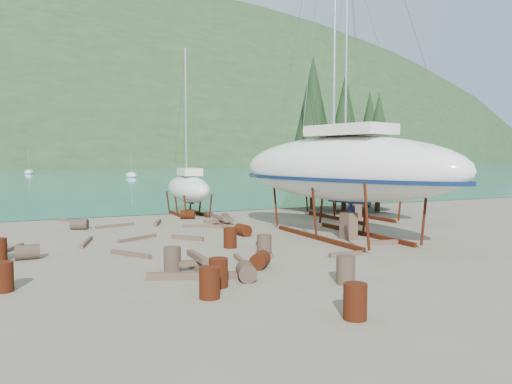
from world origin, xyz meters
name	(u,v)px	position (x,y,z in m)	size (l,w,h in m)	color
ground	(260,252)	(0.00, 0.00, 0.00)	(600.00, 600.00, 0.00)	#686252
bay_water	(41,164)	(0.00, 315.00, 0.01)	(700.00, 700.00, 0.00)	teal
far_hill	(40,164)	(0.00, 320.00, 0.00)	(800.00, 360.00, 110.00)	#23381C
far_house_right	(129,160)	(30.00, 190.00, 2.92)	(6.60, 5.60, 5.60)	beige
cypress_near_right	(345,132)	(12.50, 12.00, 5.79)	(3.60, 3.60, 10.00)	black
cypress_mid_right	(378,143)	(14.00, 10.00, 4.92)	(3.06, 3.06, 8.50)	black
cypress_back_left	(313,121)	(11.00, 14.00, 6.66)	(4.14, 4.14, 11.50)	black
cypress_far_right	(369,141)	(15.50, 13.00, 5.21)	(3.24, 3.24, 9.00)	black
moored_boat_mid	(131,175)	(10.00, 80.00, 0.39)	(2.00, 5.00, 6.05)	silver
moored_boat_far	(29,172)	(-8.00, 110.00, 0.39)	(2.00, 5.00, 6.05)	silver
large_sailboat_near	(341,168)	(5.16, 1.71, 3.41)	(7.20, 14.04, 21.22)	silver
large_sailboat_far	(350,174)	(10.04, 7.80, 2.87)	(7.41, 11.45, 17.54)	silver
small_sailboat_shore	(188,188)	(1.15, 13.79, 1.85)	(2.38, 7.05, 11.19)	silver
worker	(352,216)	(6.13, 2.17, 0.93)	(0.68, 0.45, 1.86)	#121D52
drum_0	(3,277)	(-9.46, -2.42, 0.44)	(0.58, 0.58, 0.88)	#5B1F0F
drum_1	(246,271)	(-2.49, -4.18, 0.29)	(0.58, 0.58, 0.88)	#2D2823
drum_4	(188,214)	(0.51, 11.91, 0.29)	(0.58, 0.58, 0.88)	#5B1F0F
drum_5	(264,246)	(-0.33, -1.03, 0.44)	(0.58, 0.58, 0.88)	#2D2823
drum_6	(243,230)	(1.01, 4.19, 0.29)	(0.58, 0.58, 0.88)	#5B1F0F
drum_7	(355,301)	(-1.63, -8.78, 0.44)	(0.58, 0.58, 0.88)	#5B1F0F
drum_9	(79,224)	(-6.20, 9.86, 0.29)	(0.58, 0.58, 0.88)	#2D2823
drum_10	(210,283)	(-4.23, -5.60, 0.44)	(0.58, 0.58, 0.88)	#5B1F0F
drum_11	(226,219)	(1.94, 8.89, 0.29)	(0.58, 0.58, 0.88)	#2D2823
drum_12	(260,260)	(-1.33, -2.77, 0.29)	(0.58, 0.58, 0.88)	#5B1F0F
drum_13	(218,273)	(-3.57, -4.55, 0.44)	(0.58, 0.58, 0.88)	#5B1F0F
drum_14	(230,238)	(-0.81, 1.37, 0.44)	(0.58, 0.58, 0.88)	#5B1F0F
drum_15	(27,252)	(-8.80, 2.35, 0.29)	(0.58, 0.58, 0.88)	#2D2823
drum_16	(172,260)	(-4.33, -2.12, 0.44)	(0.58, 0.58, 0.88)	#2D2823
drum_17	(346,270)	(0.14, -5.86, 0.44)	(0.58, 0.58, 0.88)	#2D2823
timber_0	(67,221)	(-6.54, 13.69, 0.07)	(0.14, 2.58, 0.14)	brown
timber_1	(387,242)	(5.98, -0.78, 0.10)	(0.19, 1.91, 0.19)	brown
timber_3	(243,262)	(-1.59, -1.85, 0.07)	(0.15, 2.58, 0.15)	brown
timber_5	(264,249)	(0.19, 0.05, 0.08)	(0.16, 3.04, 0.16)	brown
timber_6	(157,223)	(-1.85, 10.16, 0.10)	(0.19, 2.11, 0.19)	brown
timber_7	(346,254)	(2.65, -2.28, 0.09)	(0.17, 1.48, 0.17)	brown
timber_8	(187,238)	(-1.87, 4.18, 0.09)	(0.19, 1.74, 0.19)	brown
timber_9	(115,226)	(-4.26, 10.11, 0.08)	(0.15, 2.31, 0.15)	brown
timber_10	(210,226)	(0.51, 7.60, 0.08)	(0.16, 3.15, 0.16)	brown
timber_11	(138,238)	(-4.02, 5.15, 0.08)	(0.15, 2.28, 0.15)	brown
timber_12	(130,254)	(-5.09, 1.32, 0.08)	(0.17, 2.15, 0.17)	brown
timber_15	(86,242)	(-6.35, 5.11, 0.07)	(0.15, 2.67, 0.15)	brown
timber_16	(196,276)	(-3.90, -3.35, 0.11)	(0.23, 3.12, 0.23)	brown
timber_17	(9,250)	(-9.51, 4.40, 0.08)	(0.16, 2.45, 0.16)	brown
timber_pile_fore	(197,262)	(-3.49, -2.25, 0.30)	(1.80, 1.80, 0.60)	brown
timber_pile_aft	(219,221)	(1.16, 7.94, 0.30)	(1.80, 1.80, 0.60)	brown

